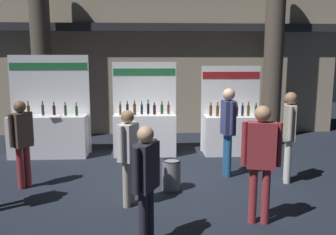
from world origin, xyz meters
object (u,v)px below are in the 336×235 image
trash_bin (171,175)px  visitor_4 (128,150)px  exhibitor_booth_0 (49,131)px  exhibitor_booth_2 (232,131)px  visitor_3 (22,137)px  exhibitor_booth_1 (145,131)px  visitor_5 (261,154)px  visitor_7 (228,124)px  visitor_9 (146,177)px  visitor_2 (289,129)px

trash_bin → visitor_4: visitor_4 is taller
exhibitor_booth_0 → exhibitor_booth_2: bearing=-0.1°
trash_bin → visitor_3: size_ratio=0.35×
exhibitor_booth_1 → visitor_4: exhibitor_booth_1 is taller
visitor_5 → visitor_7: visitor_7 is taller
visitor_4 → visitor_9: size_ratio=1.00×
exhibitor_booth_0 → visitor_3: 2.27m
visitor_3 → visitor_7: visitor_7 is taller
trash_bin → visitor_7: (1.22, 0.75, 0.81)m
visitor_2 → visitor_3: 5.13m
visitor_4 → exhibitor_booth_2: bearing=167.6°
exhibitor_booth_0 → visitor_4: bearing=-56.2°
visitor_2 → visitor_9: 3.66m
exhibitor_booth_1 → visitor_5: size_ratio=1.31×
visitor_3 → visitor_7: 4.04m
exhibitor_booth_0 → trash_bin: size_ratio=4.33×
visitor_2 → exhibitor_booth_2: bearing=-146.7°
exhibitor_booth_0 → visitor_7: 4.50m
trash_bin → exhibitor_booth_1: bearing=101.3°
visitor_9 → exhibitor_booth_2: bearing=1.0°
visitor_2 → visitor_7: bearing=-93.5°
exhibitor_booth_2 → trash_bin: exhibitor_booth_2 is taller
trash_bin → visitor_7: visitor_7 is taller
exhibitor_booth_0 → visitor_7: size_ratio=1.36×
visitor_2 → visitor_4: (-3.09, -1.00, -0.12)m
trash_bin → visitor_9: bearing=-102.8°
trash_bin → visitor_9: size_ratio=0.36×
exhibitor_booth_1 → visitor_2: size_ratio=1.30×
exhibitor_booth_2 → visitor_4: bearing=-127.9°
exhibitor_booth_0 → visitor_5: bearing=-43.8°
exhibitor_booth_0 → visitor_4: exhibitor_booth_0 is taller
exhibitor_booth_0 → exhibitor_booth_2: 4.62m
visitor_5 → visitor_7: (-0.01, 2.20, 0.02)m
visitor_5 → visitor_9: visitor_5 is taller
exhibitor_booth_2 → visitor_3: (-4.52, -2.23, 0.40)m
visitor_2 → visitor_3: visitor_2 is taller
exhibitor_booth_1 → trash_bin: 2.64m
exhibitor_booth_0 → exhibitor_booth_1: (2.39, 0.05, -0.02)m
visitor_4 → visitor_5: 2.13m
visitor_3 → visitor_4: size_ratio=1.03×
visitor_3 → visitor_4: visitor_3 is taller
visitor_5 → visitor_7: 2.20m
visitor_5 → visitor_4: bearing=-8.8°
exhibitor_booth_0 → visitor_7: exhibitor_booth_0 is taller
exhibitor_booth_0 → exhibitor_booth_2: (4.62, -0.01, -0.04)m
exhibitor_booth_2 → visitor_9: bearing=-115.7°
exhibitor_booth_0 → trash_bin: bearing=-40.9°
trash_bin → visitor_5: bearing=-49.8°
visitor_4 → visitor_3: bearing=-89.5°
exhibitor_booth_1 → visitor_2: 3.65m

